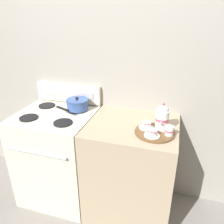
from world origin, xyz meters
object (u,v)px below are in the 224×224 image
(serving_tray, at_px, (155,132))
(teacup_left, at_px, (146,125))
(saucepan, at_px, (77,104))
(teapot, at_px, (162,118))
(teacup_right, at_px, (152,133))
(creamer_jug, at_px, (169,131))
(stove, at_px, (59,156))

(serving_tray, bearing_deg, teacup_left, 149.01)
(saucepan, bearing_deg, teacup_left, -15.30)
(teapot, relative_size, teacup_left, 1.87)
(teapot, height_order, teacup_right, teapot)
(serving_tray, xyz_separation_m, creamer_jug, (0.11, -0.02, 0.04))
(teacup_left, bearing_deg, teacup_right, -61.57)
(serving_tray, relative_size, creamer_jug, 4.34)
(saucepan, distance_m, creamer_jug, 0.90)
(teacup_right, bearing_deg, stove, 170.24)
(serving_tray, distance_m, creamer_jug, 0.12)
(stove, xyz_separation_m, serving_tray, (0.93, -0.09, 0.47))
(stove, xyz_separation_m, creamer_jug, (1.04, -0.10, 0.51))
(teapot, height_order, teacup_left, teapot)
(stove, distance_m, creamer_jug, 1.16)
(stove, relative_size, serving_tray, 3.05)
(teacup_right, bearing_deg, creamer_jug, 23.69)
(saucepan, bearing_deg, teapot, -12.43)
(teapot, height_order, creamer_jug, teapot)
(serving_tray, height_order, teacup_right, teacup_right)
(serving_tray, height_order, teapot, teapot)
(serving_tray, bearing_deg, creamer_jug, -8.23)
(teapot, bearing_deg, teacup_left, -174.63)
(teacup_right, bearing_deg, teapot, 65.72)
(teacup_right, distance_m, creamer_jug, 0.13)
(stove, relative_size, creamer_jug, 13.24)
(saucepan, xyz_separation_m, teacup_right, (0.75, -0.30, -0.02))
(stove, bearing_deg, creamer_jug, -5.76)
(teacup_left, bearing_deg, saucepan, 164.70)
(teapot, bearing_deg, saucepan, 167.57)
(teacup_right, bearing_deg, teacup_left, 118.43)
(saucepan, relative_size, teacup_left, 2.61)
(teacup_left, distance_m, teacup_right, 0.13)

